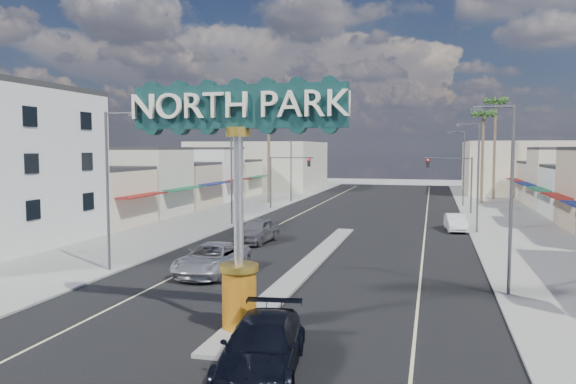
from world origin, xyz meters
The scene contains 24 objects.
ground centered at (0.00, 30.00, 0.00)m, with size 160.00×160.00×0.00m, color gray.
road centered at (0.00, 30.00, 0.01)m, with size 20.00×120.00×0.01m, color black.
median_island centered at (0.00, 14.00, 0.08)m, with size 1.30×30.00×0.16m, color gray.
sidewalk_left centered at (-14.00, 30.00, 0.06)m, with size 8.00×120.00×0.12m, color gray.
sidewalk_right centered at (14.00, 30.00, 0.06)m, with size 8.00×120.00×0.12m, color gray.
storefront_row_left centered at (-24.00, 43.00, 3.00)m, with size 12.00×42.00×6.00m, color beige.
backdrop_far_left centered at (-22.00, 75.00, 4.00)m, with size 20.00×20.00×8.00m, color #B7B29E.
backdrop_far_right centered at (22.00, 75.00, 4.00)m, with size 20.00×20.00×8.00m, color beige.
gateway_sign centered at (0.00, 1.98, 5.93)m, with size 8.20×1.50×9.15m.
traffic_signal_left centered at (-9.18, 43.99, 4.27)m, with size 5.09×0.45×6.00m.
traffic_signal_right centered at (9.18, 43.99, 4.27)m, with size 5.09×0.45×6.00m.
streetlight_l_near centered at (-10.43, 10.00, 5.07)m, with size 2.03×0.22×9.00m.
streetlight_l_mid centered at (-10.43, 30.00, 5.07)m, with size 2.03×0.22×9.00m.
streetlight_l_far centered at (-10.43, 52.00, 5.07)m, with size 2.03×0.22×9.00m.
streetlight_r_near centered at (10.43, 10.00, 5.07)m, with size 2.03×0.22×9.00m.
streetlight_r_mid centered at (10.43, 30.00, 5.07)m, with size 2.03×0.22×9.00m.
streetlight_r_far centered at (10.43, 52.00, 5.07)m, with size 2.03×0.22×9.00m.
palm_left_far centered at (-13.00, 50.00, 11.50)m, with size 2.60×2.60×13.10m.
palm_right_mid centered at (13.00, 56.00, 10.60)m, with size 2.60×2.60×12.10m.
palm_right_far centered at (15.00, 62.00, 12.39)m, with size 2.60×2.60×14.10m.
suv_left centered at (-4.76, 10.94, 0.84)m, with size 2.79×6.06×1.68m, color #BDBCC2.
suv_right centered at (2.00, -1.56, 0.84)m, with size 2.36×5.82×1.69m, color black.
car_parked_left centered at (-5.50, 21.41, 0.89)m, with size 2.11×5.24×1.79m, color slate.
car_parked_right centered at (9.00, 31.15, 0.73)m, with size 1.55×4.46×1.47m, color white.
Camera 1 is at (7.02, -17.78, 6.99)m, focal length 35.00 mm.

